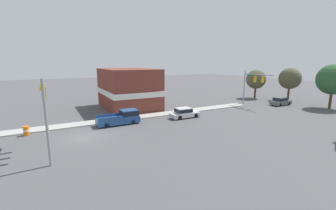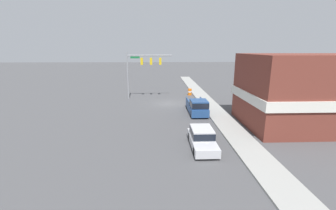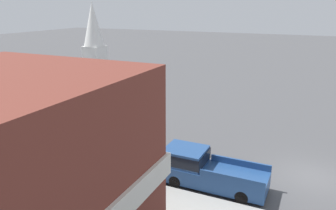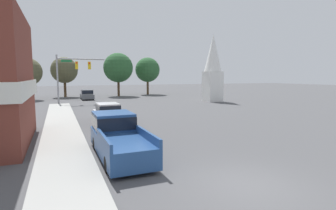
# 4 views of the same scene
# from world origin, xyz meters

# --- Properties ---
(ground_plane) EXTENTS (200.00, 200.00, 0.00)m
(ground_plane) POSITION_xyz_m (0.00, 0.00, 0.00)
(ground_plane) COLOR #4C4C4F
(far_signal_assembly) EXTENTS (6.31, 0.49, 6.54)m
(far_signal_assembly) POSITION_xyz_m (-3.85, 30.94, 4.67)
(far_signal_assembly) COLOR gray
(far_signal_assembly) RESTS_ON ground
(car_lead) EXTENTS (1.79, 4.60, 1.54)m
(car_lead) POSITION_xyz_m (-2.14, 14.64, 0.80)
(car_lead) COLOR black
(car_lead) RESTS_ON ground
(car_distant) EXTENTS (1.83, 4.29, 1.57)m
(car_distant) POSITION_xyz_m (-1.56, 36.47, 0.81)
(car_distant) COLOR black
(car_distant) RESTS_ON ground
(pickup_truck_parked) EXTENTS (1.98, 5.65, 1.90)m
(pickup_truck_parked) POSITION_xyz_m (-3.31, 5.37, 0.93)
(pickup_truck_parked) COLOR black
(pickup_truck_parked) RESTS_ON ground
(church_steeple) EXTENTS (2.55, 2.55, 9.76)m
(church_steeple) POSITION_xyz_m (15.29, 26.22, 5.11)
(church_steeple) COLOR white
(church_steeple) RESTS_ON ground
(backdrop_tree_left_far) EXTENTS (4.37, 4.37, 6.56)m
(backdrop_tree_left_far) POSITION_xyz_m (-10.06, 39.25, 4.36)
(backdrop_tree_left_far) COLOR #4C3823
(backdrop_tree_left_far) RESTS_ON ground
(backdrop_tree_left_mid) EXTENTS (4.60, 4.60, 7.07)m
(backdrop_tree_left_mid) POSITION_xyz_m (-4.60, 43.40, 4.75)
(backdrop_tree_left_mid) COLOR #4C3823
(backdrop_tree_left_mid) RESTS_ON ground
(backdrop_tree_center) EXTENTS (5.41, 5.41, 7.97)m
(backdrop_tree_center) POSITION_xyz_m (4.65, 41.59, 5.25)
(backdrop_tree_center) COLOR #4C3823
(backdrop_tree_center) RESTS_ON ground
(backdrop_tree_right_mid) EXTENTS (4.93, 4.93, 7.44)m
(backdrop_tree_right_mid) POSITION_xyz_m (11.10, 43.81, 4.96)
(backdrop_tree_right_mid) COLOR #4C3823
(backdrop_tree_right_mid) RESTS_ON ground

